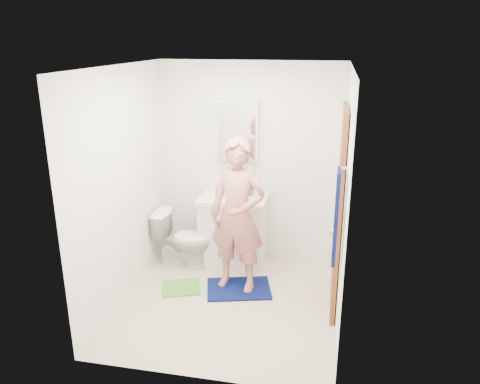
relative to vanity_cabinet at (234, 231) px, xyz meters
name	(u,v)px	position (x,y,z in m)	size (l,w,h in m)	color
floor	(230,301)	(0.15, -0.91, -0.41)	(2.20, 2.40, 0.02)	beige
ceiling	(228,65)	(0.15, -0.91, 2.01)	(2.20, 2.40, 0.02)	white
wall_back	(251,162)	(0.15, 0.30, 0.80)	(2.20, 0.02, 2.40)	white
wall_front	(193,245)	(0.15, -2.12, 0.80)	(2.20, 0.02, 2.40)	white
wall_left	(123,186)	(-0.96, -0.91, 0.80)	(0.02, 2.40, 2.40)	white
wall_right	(345,201)	(1.26, -0.91, 0.80)	(0.02, 2.40, 2.40)	white
vanity_cabinet	(234,231)	(0.00, 0.00, 0.00)	(0.75, 0.55, 0.80)	white
countertop	(234,198)	(0.00, 0.00, 0.43)	(0.79, 0.59, 0.05)	white
sink_basin	(234,197)	(0.00, 0.00, 0.44)	(0.40, 0.40, 0.03)	white
faucet	(237,187)	(0.00, 0.18, 0.51)	(0.03, 0.03, 0.12)	silver
medicine_cabinet	(237,130)	(0.00, 0.22, 1.20)	(0.50, 0.12, 0.70)	white
mirror_panel	(236,131)	(0.00, 0.16, 1.20)	(0.46, 0.01, 0.66)	white
door	(339,212)	(1.22, -0.76, 0.62)	(0.05, 0.80, 2.05)	brown
door_knob	(334,232)	(1.18, -1.08, 0.55)	(0.07, 0.07, 0.07)	gold
towel	(336,217)	(1.18, -1.48, 0.85)	(0.03, 0.24, 0.80)	#081451
towel_hook	(345,168)	(1.22, -1.48, 1.27)	(0.02, 0.02, 0.06)	silver
toilet	(184,239)	(-0.57, -0.23, -0.05)	(0.39, 0.68, 0.69)	white
bath_mat	(239,289)	(0.20, -0.67, -0.39)	(0.69, 0.49, 0.02)	#081451
green_rug	(181,288)	(-0.43, -0.78, -0.39)	(0.42, 0.35, 0.02)	#55A035
soap_dispenser	(220,188)	(-0.16, -0.02, 0.54)	(0.09, 0.09, 0.19)	#CF606B
toothbrush_cup	(249,192)	(0.18, 0.07, 0.49)	(0.11, 0.11, 0.09)	#784394
man	(238,216)	(0.18, -0.64, 0.46)	(0.61, 0.40, 1.67)	#B47165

